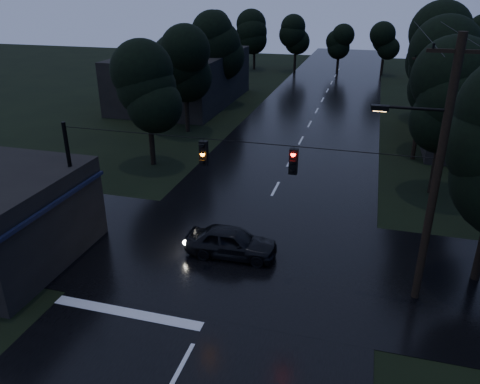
% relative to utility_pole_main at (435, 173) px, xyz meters
% --- Properties ---
extents(main_road, '(12.00, 120.00, 0.02)m').
position_rel_utility_pole_main_xyz_m(main_road, '(-7.41, 19.00, -5.26)').
color(main_road, black).
rests_on(main_road, ground).
extents(cross_street, '(60.00, 9.00, 0.02)m').
position_rel_utility_pole_main_xyz_m(cross_street, '(-7.41, 1.00, -5.26)').
color(cross_street, black).
rests_on(cross_street, ground).
extents(building_far_left, '(10.00, 16.00, 5.00)m').
position_rel_utility_pole_main_xyz_m(building_far_left, '(-21.41, 29.00, -2.76)').
color(building_far_left, black).
rests_on(building_far_left, ground).
extents(utility_pole_main, '(3.50, 0.30, 10.00)m').
position_rel_utility_pole_main_xyz_m(utility_pole_main, '(0.00, 0.00, 0.00)').
color(utility_pole_main, black).
rests_on(utility_pole_main, ground).
extents(utility_pole_far, '(2.00, 0.30, 7.50)m').
position_rel_utility_pole_main_xyz_m(utility_pole_far, '(0.89, 17.00, -1.38)').
color(utility_pole_far, black).
rests_on(utility_pole_far, ground).
extents(anchor_pole_left, '(0.18, 0.18, 6.00)m').
position_rel_utility_pole_main_xyz_m(anchor_pole_left, '(-14.91, 0.00, -2.26)').
color(anchor_pole_left, black).
rests_on(anchor_pole_left, ground).
extents(span_signals, '(15.00, 0.37, 1.12)m').
position_rel_utility_pole_main_xyz_m(span_signals, '(-6.85, -0.01, -0.01)').
color(span_signals, black).
rests_on(span_signals, ground).
extents(tree_left_a, '(3.92, 3.92, 8.26)m').
position_rel_utility_pole_main_xyz_m(tree_left_a, '(-16.41, 11.00, -0.02)').
color(tree_left_a, black).
rests_on(tree_left_a, ground).
extents(tree_left_b, '(4.20, 4.20, 8.85)m').
position_rel_utility_pole_main_xyz_m(tree_left_b, '(-17.01, 19.00, 0.36)').
color(tree_left_b, black).
rests_on(tree_left_b, ground).
extents(tree_left_c, '(4.48, 4.48, 9.44)m').
position_rel_utility_pole_main_xyz_m(tree_left_c, '(-17.61, 29.00, 0.74)').
color(tree_left_c, black).
rests_on(tree_left_c, ground).
extents(tree_right_a, '(4.20, 4.20, 8.85)m').
position_rel_utility_pole_main_xyz_m(tree_right_a, '(1.59, 11.00, 0.36)').
color(tree_right_a, black).
rests_on(tree_right_a, ground).
extents(tree_right_b, '(4.48, 4.48, 9.44)m').
position_rel_utility_pole_main_xyz_m(tree_right_b, '(2.19, 19.00, 0.74)').
color(tree_right_b, black).
rests_on(tree_right_b, ground).
extents(tree_right_c, '(4.76, 4.76, 10.03)m').
position_rel_utility_pole_main_xyz_m(tree_right_c, '(2.79, 29.00, 1.11)').
color(tree_right_c, black).
rests_on(tree_right_c, ground).
extents(car, '(4.18, 1.79, 1.41)m').
position_rel_utility_pole_main_xyz_m(car, '(-7.80, 1.02, -4.56)').
color(car, black).
rests_on(car, ground).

